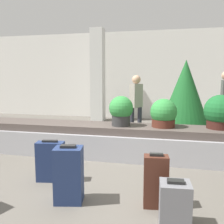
# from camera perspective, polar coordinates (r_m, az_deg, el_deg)

# --- Properties ---
(ground_plane) EXTENTS (18.00, 18.00, 0.00)m
(ground_plane) POSITION_cam_1_polar(r_m,az_deg,el_deg) (3.66, -5.29, -16.40)
(ground_plane) COLOR #59544C
(back_wall) EXTENTS (18.00, 0.06, 3.20)m
(back_wall) POSITION_cam_1_polar(r_m,az_deg,el_deg) (9.36, 6.53, 8.28)
(back_wall) COLOR silver
(back_wall) RESTS_ON ground_plane
(carousel) EXTENTS (6.21, 0.87, 0.60)m
(carousel) POSITION_cam_1_polar(r_m,az_deg,el_deg) (4.89, 0.00, -6.57)
(carousel) COLOR #9E9EA3
(carousel) RESTS_ON ground_plane
(pillar) EXTENTS (0.44, 0.44, 3.20)m
(pillar) POSITION_cam_1_polar(r_m,az_deg,el_deg) (8.86, -3.26, 8.36)
(pillar) COLOR silver
(pillar) RESTS_ON ground_plane
(suitcase_0) EXTENTS (0.32, 0.29, 0.50)m
(suitcase_0) POSITION_cam_1_polar(r_m,az_deg,el_deg) (2.74, 14.16, -19.88)
(suitcase_0) COLOR slate
(suitcase_0) RESTS_ON ground_plane
(suitcase_2) EXTENTS (0.30, 0.20, 0.64)m
(suitcase_2) POSITION_cam_1_polar(r_m,az_deg,el_deg) (3.04, 9.98, -15.32)
(suitcase_2) COLOR #472319
(suitcase_2) RESTS_ON ground_plane
(suitcase_3) EXTENTS (0.38, 0.33, 0.71)m
(suitcase_3) POSITION_cam_1_polar(r_m,az_deg,el_deg) (3.14, -9.85, -13.91)
(suitcase_3) COLOR navy
(suitcase_3) RESTS_ON ground_plane
(suitcase_5) EXTENTS (0.42, 0.23, 0.61)m
(suitcase_5) POSITION_cam_1_polar(r_m,az_deg,el_deg) (3.81, -13.87, -10.89)
(suitcase_5) COLOR navy
(suitcase_5) RESTS_ON ground_plane
(potted_plant_0) EXTENTS (0.57, 0.57, 0.60)m
(potted_plant_0) POSITION_cam_1_polar(r_m,az_deg,el_deg) (4.84, 23.51, -0.16)
(potted_plant_0) COLOR #381914
(potted_plant_0) RESTS_ON carousel
(potted_plant_1) EXTENTS (0.49, 0.49, 0.52)m
(potted_plant_1) POSITION_cam_1_polar(r_m,az_deg,el_deg) (4.68, 11.69, -0.44)
(potted_plant_1) COLOR #4C2319
(potted_plant_1) RESTS_ON carousel
(potted_plant_2) EXTENTS (0.45, 0.45, 0.57)m
(potted_plant_2) POSITION_cam_1_polar(r_m,az_deg,el_deg) (4.69, 2.09, 0.31)
(potted_plant_2) COLOR #2D2D2D
(potted_plant_2) RESTS_ON carousel
(traveler_1) EXTENTS (0.33, 0.37, 1.58)m
(traveler_1) POSITION_cam_1_polar(r_m,az_deg,el_deg) (6.43, 5.52, 2.63)
(traveler_1) COLOR #282833
(traveler_1) RESTS_ON ground_plane
(decorated_tree) EXTENTS (1.29, 1.29, 1.91)m
(decorated_tree) POSITION_cam_1_polar(r_m,az_deg,el_deg) (5.90, 16.32, 2.99)
(decorated_tree) COLOR #4C331E
(decorated_tree) RESTS_ON ground_plane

